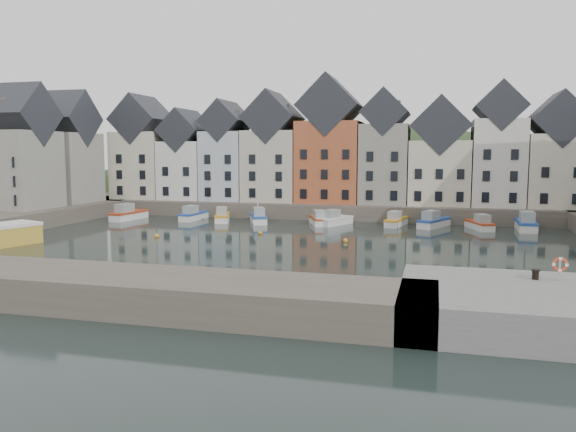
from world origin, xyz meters
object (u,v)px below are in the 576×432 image
(mooring_bollard, at_px, (536,274))
(life_ring_post, at_px, (560,265))
(boat_d, at_px, (258,217))
(boat_a, at_px, (128,214))

(mooring_bollard, bearing_deg, life_ring_post, 3.20)
(boat_d, distance_m, life_ring_post, 45.50)
(boat_a, xyz_separation_m, boat_d, (18.01, 1.32, -0.00))
(boat_a, bearing_deg, boat_d, 9.38)
(boat_d, relative_size, life_ring_post, 8.65)
(mooring_bollard, bearing_deg, boat_a, 143.32)
(boat_a, relative_size, mooring_bollard, 11.70)
(boat_d, bearing_deg, life_ring_post, -73.57)
(boat_d, relative_size, mooring_bollard, 20.07)
(boat_d, height_order, mooring_bollard, boat_d)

